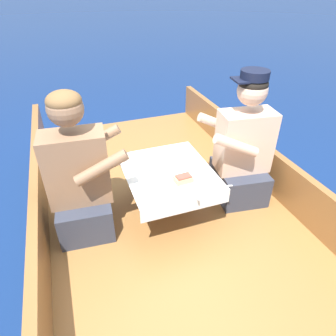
{
  "coord_description": "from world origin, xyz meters",
  "views": [
    {
      "loc": [
        -0.61,
        -1.78,
        1.9
      ],
      "look_at": [
        0.0,
        -0.09,
        0.73
      ],
      "focal_mm": 32.0,
      "sensor_mm": 36.0,
      "label": 1
    }
  ],
  "objects_px": {
    "person_starboard": "(242,150)",
    "coffee_cup_port": "(184,150)",
    "coffee_cup_starboard": "(145,169)",
    "sandwich": "(183,179)",
    "person_port": "(80,179)"
  },
  "relations": [
    {
      "from": "sandwich",
      "to": "coffee_cup_starboard",
      "type": "height_order",
      "value": "coffee_cup_starboard"
    },
    {
      "from": "person_port",
      "to": "coffee_cup_port",
      "type": "relative_size",
      "value": 9.96
    },
    {
      "from": "coffee_cup_port",
      "to": "coffee_cup_starboard",
      "type": "distance_m",
      "value": 0.4
    },
    {
      "from": "sandwich",
      "to": "coffee_cup_port",
      "type": "distance_m",
      "value": 0.4
    },
    {
      "from": "person_port",
      "to": "coffee_cup_port",
      "type": "distance_m",
      "value": 0.82
    },
    {
      "from": "person_starboard",
      "to": "coffee_cup_starboard",
      "type": "xyz_separation_m",
      "value": [
        -0.77,
        0.02,
        -0.01
      ]
    },
    {
      "from": "person_port",
      "to": "coffee_cup_port",
      "type": "xyz_separation_m",
      "value": [
        0.81,
        0.15,
        -0.02
      ]
    },
    {
      "from": "coffee_cup_port",
      "to": "coffee_cup_starboard",
      "type": "height_order",
      "value": "coffee_cup_starboard"
    },
    {
      "from": "person_port",
      "to": "person_starboard",
      "type": "xyz_separation_m",
      "value": [
        1.21,
        -0.04,
        0.0
      ]
    },
    {
      "from": "person_starboard",
      "to": "coffee_cup_port",
      "type": "distance_m",
      "value": 0.45
    },
    {
      "from": "person_starboard",
      "to": "sandwich",
      "type": "xyz_separation_m",
      "value": [
        -0.56,
        -0.18,
        -0.01
      ]
    },
    {
      "from": "person_port",
      "to": "person_starboard",
      "type": "relative_size",
      "value": 0.99
    },
    {
      "from": "person_starboard",
      "to": "sandwich",
      "type": "bearing_deg",
      "value": 25.27
    },
    {
      "from": "coffee_cup_port",
      "to": "coffee_cup_starboard",
      "type": "relative_size",
      "value": 1.1
    },
    {
      "from": "person_starboard",
      "to": "coffee_cup_port",
      "type": "height_order",
      "value": "person_starboard"
    }
  ]
}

